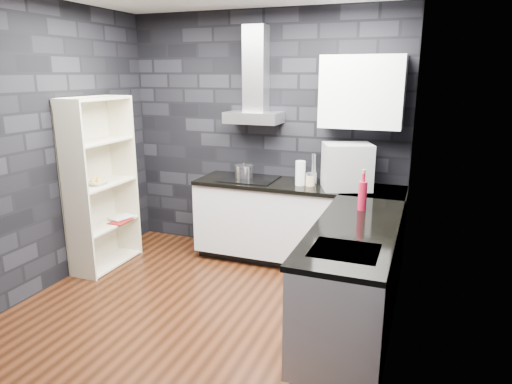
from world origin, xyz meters
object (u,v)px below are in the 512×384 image
Objects in this scene: storage_jar at (310,180)px; bookshelf at (101,184)px; red_bottle at (362,196)px; fruit_bowl at (97,182)px; pot at (244,172)px; utensil_crock at (313,178)px; appliance_garage at (347,167)px; glass_vase at (300,173)px.

storage_jar is 0.06× the size of bookshelf.
fruit_bowl is (-2.69, -0.09, -0.09)m from red_bottle.
bookshelf is at bearing -147.88° from pot.
appliance_garage is (0.36, -0.09, 0.16)m from utensil_crock.
utensil_crock is at bearing 144.41° from appliance_garage.
glass_vase is at bearing -135.40° from utensil_crock.
pot is 1.71× the size of storage_jar.
bookshelf is at bearing -158.43° from utensil_crock.
storage_jar is 0.47× the size of red_bottle.
bookshelf is (-2.07, -0.72, -0.06)m from storage_jar.
utensil_crock is 0.27× the size of appliance_garage.
utensil_crock is (0.78, 0.01, -0.01)m from pot.
glass_vase is (0.67, -0.10, 0.06)m from pot.
glass_vase is 2.09m from bookshelf.
red_bottle is 0.14× the size of bookshelf.
glass_vase is 0.55× the size of appliance_garage.
pot is at bearing 34.05° from fruit_bowl.
pot is 0.68m from glass_vase.
glass_vase is 2.19× the size of storage_jar.
fruit_bowl is at bearing -159.32° from storage_jar.
fruit_bowl is at bearing -145.95° from pot.
pot is 0.78m from utensil_crock.
bookshelf is at bearing 175.38° from appliance_garage.
storage_jar is at bearing -6.67° from pot.
appliance_garage is at bearing -4.11° from pot.
storage_jar is at bearing 132.30° from red_bottle.
bookshelf reaches higher than utensil_crock.
utensil_crock reaches higher than fruit_bowl.
red_bottle is 1.09× the size of fruit_bowl.
utensil_crock is at bearing 20.32° from bookshelf.
glass_vase is 0.14× the size of bookshelf.
appliance_garage is at bearing 15.38° from bookshelf.
fruit_bowl is (-2.07, -0.88, -0.03)m from utensil_crock.
bookshelf is at bearing -179.34° from red_bottle.
appliance_garage is at bearing 2.07° from glass_vase.
utensil_crock is 2.23m from bookshelf.
fruit_bowl is (-2.43, -0.79, -0.19)m from appliance_garage.
storage_jar is at bearing 160.11° from appliance_garage.
red_bottle is 2.69m from fruit_bowl.
red_bottle is at bearing 1.98° from fruit_bowl.
glass_vase is 1.02× the size of red_bottle.
bookshelf is at bearing 90.00° from fruit_bowl.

